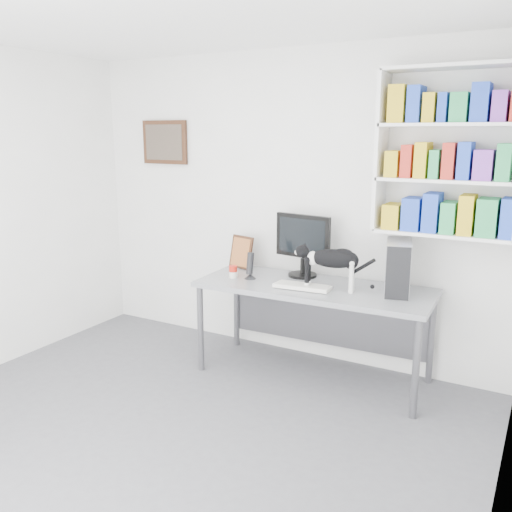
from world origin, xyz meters
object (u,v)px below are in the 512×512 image
object	(u,v)px
desk	(313,331)
cat	(332,269)
bookshelf	(448,153)
pc_tower	(398,267)
leaning_print	(241,251)
monitor	(303,245)
speaker	(250,265)
soup_can	(233,272)
keyboard	(302,286)

from	to	relation	value
desk	cat	world-z (taller)	cat
bookshelf	pc_tower	xyz separation A→B (m)	(-0.28, -0.16, -0.86)
bookshelf	leaning_print	size ratio (longest dim) A/B	4.07
monitor	speaker	xyz separation A→B (m)	(-0.35, -0.29, -0.16)
desk	leaning_print	world-z (taller)	leaning_print
speaker	leaning_print	world-z (taller)	leaning_print
monitor	cat	world-z (taller)	monitor
soup_can	keyboard	bearing A→B (deg)	-1.36
monitor	speaker	bearing A→B (deg)	-133.26
keyboard	leaning_print	distance (m)	0.85
soup_can	bookshelf	bearing A→B (deg)	13.78
soup_can	speaker	bearing A→B (deg)	16.46
leaning_print	pc_tower	bearing A→B (deg)	9.76
desk	speaker	distance (m)	0.76
pc_tower	bookshelf	bearing A→B (deg)	15.87
monitor	cat	xyz separation A→B (m)	(0.37, -0.28, -0.10)
speaker	monitor	bearing A→B (deg)	43.24
leaning_print	speaker	bearing A→B (deg)	-34.75
speaker	soup_can	size ratio (longest dim) A/B	2.27
desk	monitor	size ratio (longest dim) A/B	3.46
leaning_print	cat	world-z (taller)	cat
speaker	soup_can	xyz separation A→B (m)	(-0.14, -0.04, -0.07)
bookshelf	pc_tower	size ratio (longest dim) A/B	3.04
bookshelf	desk	xyz separation A→B (m)	(-0.91, -0.28, -1.46)
monitor	soup_can	xyz separation A→B (m)	(-0.50, -0.33, -0.22)
monitor	speaker	world-z (taller)	monitor
speaker	bookshelf	bearing A→B (deg)	17.68
speaker	soup_can	world-z (taller)	speaker
keyboard	soup_can	world-z (taller)	soup_can
desk	keyboard	bearing A→B (deg)	-112.03
bookshelf	keyboard	xyz separation A→B (m)	(-0.96, -0.41, -1.04)
leaning_print	soup_can	world-z (taller)	leaning_print
leaning_print	cat	size ratio (longest dim) A/B	0.54
pc_tower	cat	world-z (taller)	pc_tower
speaker	soup_can	distance (m)	0.16
desk	cat	size ratio (longest dim) A/B	3.38
leaning_print	soup_can	distance (m)	0.37
soup_can	cat	world-z (taller)	cat
bookshelf	leaning_print	bearing A→B (deg)	-177.93
cat	keyboard	bearing A→B (deg)	-175.86
monitor	cat	bearing A→B (deg)	-29.42
bookshelf	desk	bearing A→B (deg)	-162.74
bookshelf	pc_tower	distance (m)	0.92
bookshelf	soup_can	world-z (taller)	bookshelf
bookshelf	cat	xyz separation A→B (m)	(-0.74, -0.35, -0.89)
speaker	leaning_print	distance (m)	0.39
pc_tower	soup_can	distance (m)	1.36
speaker	desk	bearing A→B (deg)	11.28
keyboard	soup_can	xyz separation A→B (m)	(-0.65, 0.02, 0.03)
pc_tower	soup_can	bearing A→B (deg)	175.31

